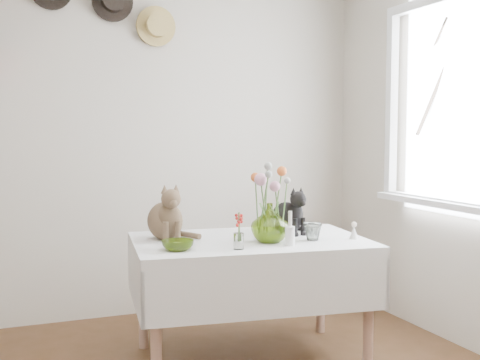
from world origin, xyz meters
name	(u,v)px	position (x,y,z in m)	size (l,w,h in m)	color
room	(185,149)	(0.00, 0.00, 1.25)	(4.08, 4.58, 2.58)	brown
window	(469,117)	(1.97, 0.80, 1.40)	(0.12, 1.52, 1.32)	white
dining_table	(250,269)	(0.72, 1.13, 0.53)	(1.41, 1.00, 0.70)	white
tabby_cat	(165,211)	(0.27, 1.31, 0.87)	(0.22, 0.28, 0.33)	brown
black_cat	(287,209)	(1.00, 1.24, 0.85)	(0.19, 0.24, 0.29)	black
flower_vase	(270,223)	(0.78, 1.00, 0.81)	(0.21, 0.21, 0.22)	#91B330
green_bowl	(178,245)	(0.24, 0.97, 0.73)	(0.17, 0.17, 0.05)	#91B330
drinking_glass	(313,232)	(1.03, 0.97, 0.75)	(0.11, 0.11, 0.10)	white
candlestick	(290,234)	(0.84, 0.88, 0.76)	(0.05, 0.05, 0.19)	white
berry_jar	(239,231)	(0.55, 0.88, 0.80)	(0.05, 0.05, 0.21)	white
porcelain_figurine	(354,231)	(1.27, 0.92, 0.75)	(0.05, 0.05, 0.10)	white
flower_bouquet	(269,181)	(0.78, 1.01, 1.04)	(0.17, 0.13, 0.39)	#4C7233
wall_hats	(108,5)	(0.12, 2.19, 2.17)	(0.98, 0.09, 0.48)	black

